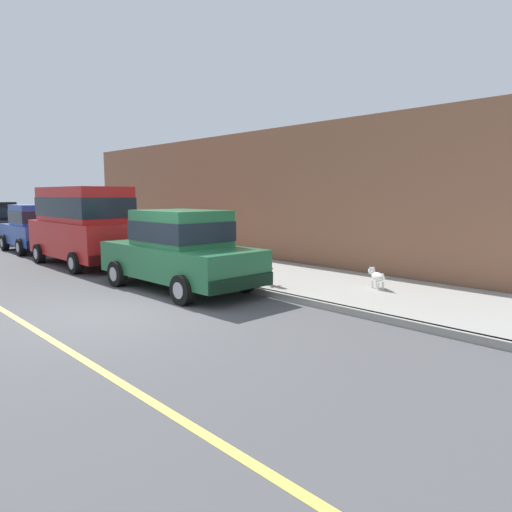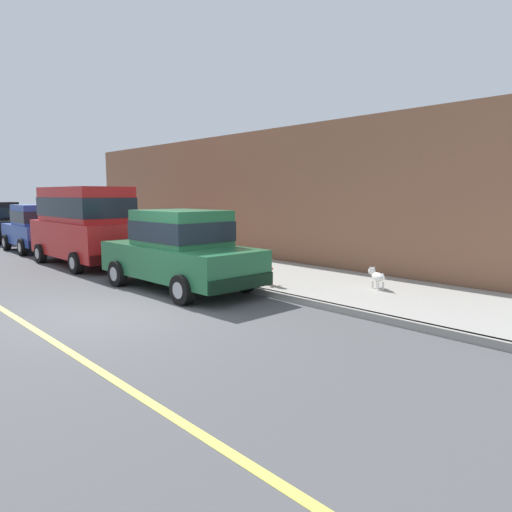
% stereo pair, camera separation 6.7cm
% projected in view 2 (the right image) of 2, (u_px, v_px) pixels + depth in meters
% --- Properties ---
extents(ground_plane, '(80.00, 80.00, 0.00)m').
position_uv_depth(ground_plane, '(116.00, 311.00, 9.29)').
color(ground_plane, '#4C4C4F').
extents(curb, '(0.16, 64.00, 0.14)m').
position_uv_depth(curb, '(239.00, 287.00, 11.43)').
color(curb, gray).
rests_on(curb, ground).
extents(sidewalk, '(3.60, 64.00, 0.14)m').
position_uv_depth(sidewalk, '(290.00, 278.00, 12.64)').
color(sidewalk, '#99968E').
rests_on(sidewalk, ground).
extents(lane_centre_line, '(0.12, 57.60, 0.01)m').
position_uv_depth(lane_centre_line, '(30.00, 327.00, 8.22)').
color(lane_centre_line, '#E0D64C').
rests_on(lane_centre_line, ground).
extents(car_green_sedan, '(2.10, 4.64, 1.92)m').
position_uv_depth(car_green_sedan, '(180.00, 249.00, 11.31)').
color(car_green_sedan, '#23663D').
rests_on(car_green_sedan, ground).
extents(car_red_van, '(2.14, 4.90, 2.52)m').
position_uv_depth(car_red_van, '(85.00, 222.00, 15.22)').
color(car_red_van, red).
rests_on(car_red_van, ground).
extents(car_blue_hatchback, '(2.03, 3.84, 1.88)m').
position_uv_depth(car_blue_hatchback, '(37.00, 227.00, 18.91)').
color(car_blue_hatchback, '#28479E').
rests_on(car_blue_hatchback, ground).
extents(dog_white, '(0.43, 0.69, 0.49)m').
position_uv_depth(dog_white, '(376.00, 276.00, 10.82)').
color(dog_white, white).
rests_on(dog_white, sidewalk).
extents(fire_hydrant, '(0.34, 0.24, 0.72)m').
position_uv_depth(fire_hydrant, '(267.00, 271.00, 11.30)').
color(fire_hydrant, red).
rests_on(fire_hydrant, sidewalk).
extents(building_facade, '(0.50, 20.00, 4.40)m').
position_uv_depth(building_facade, '(235.00, 197.00, 17.23)').
color(building_facade, '#8C5B42').
rests_on(building_facade, ground).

